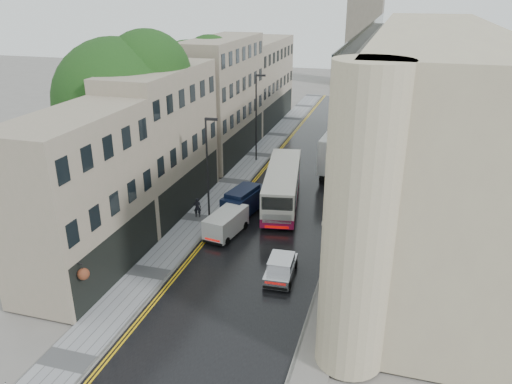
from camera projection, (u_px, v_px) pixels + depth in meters
The scene contains 15 objects.
road at pixel (296, 189), 44.44m from camera, with size 9.00×85.00×0.02m, color black.
left_sidewalk at pixel (234, 182), 45.94m from camera, with size 2.70×85.00×0.12m, color gray.
right_sidewalk at pixel (358, 195), 43.02m from camera, with size 1.80×85.00×0.12m, color slate.
old_shop_row at pixel (205, 110), 46.85m from camera, with size 4.50×56.00×12.00m, color gray, non-canonical shape.
modern_block at pixel (428, 125), 37.79m from camera, with size 8.00×40.00×14.00m, color tan, non-canonical shape.
tree_near at pixel (120, 123), 38.40m from camera, with size 10.56×10.56×13.89m, color black, non-canonical shape.
tree_far at pixel (191, 99), 50.15m from camera, with size 9.24×9.24×12.46m, color black, non-canonical shape.
cream_bus at pixel (265, 200), 38.26m from camera, with size 2.50×11.00×3.00m, color silver, non-canonical shape.
white_lorry at pixel (322, 158), 46.18m from camera, with size 2.32×7.73×4.06m, color silver, non-canonical shape.
silver_hatchback at pixel (265, 277), 29.64m from camera, with size 1.56×3.57×1.34m, color #B0AFB4, non-canonical shape.
white_van at pixel (207, 229), 34.98m from camera, with size 1.70×3.97×1.79m, color silver, non-canonical shape.
navy_van at pixel (225, 205), 38.27m from camera, with size 1.76×4.40×2.24m, color black, non-canonical shape.
pedestrian at pixel (197, 207), 38.46m from camera, with size 0.57×0.38×1.57m, color black.
lamp_post_near at pixel (208, 173), 36.00m from camera, with size 0.92×0.20×8.14m, color black, non-canonical shape.
lamp_post_far at pixel (256, 119), 50.00m from camera, with size 0.98×0.22×8.69m, color black, non-canonical shape.
Camera 1 is at (8.11, -13.10, 16.56)m, focal length 35.00 mm.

